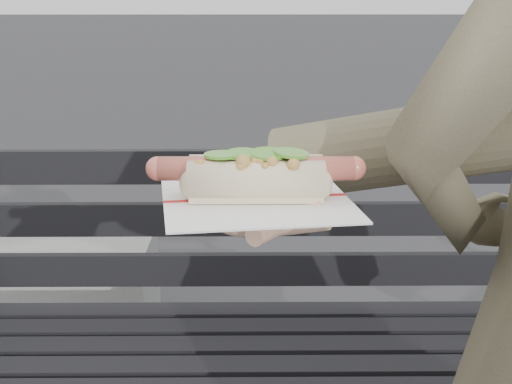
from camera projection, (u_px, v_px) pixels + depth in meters
park_bench at (252, 312)px, 1.63m from camera, size 1.50×0.44×0.88m
held_hotdog at (435, 148)px, 0.78m from camera, size 0.63×0.30×0.20m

